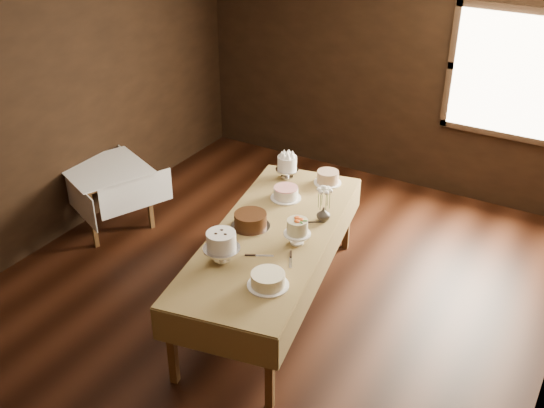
% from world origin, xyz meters
% --- Properties ---
extents(floor, '(5.00, 6.00, 0.01)m').
position_xyz_m(floor, '(0.00, 0.00, 0.00)').
color(floor, black).
rests_on(floor, ground).
extents(wall_back, '(5.00, 0.02, 2.80)m').
position_xyz_m(wall_back, '(0.00, 3.00, 1.40)').
color(wall_back, black).
rests_on(wall_back, ground).
extents(wall_left, '(0.02, 6.00, 2.80)m').
position_xyz_m(wall_left, '(-2.50, 0.00, 1.40)').
color(wall_left, black).
rests_on(wall_left, ground).
extents(window, '(1.10, 0.05, 1.30)m').
position_xyz_m(window, '(1.30, 2.94, 1.60)').
color(window, '#FFEABF').
rests_on(window, wall_back).
extents(display_table, '(1.46, 2.70, 0.79)m').
position_xyz_m(display_table, '(0.12, -0.00, 0.73)').
color(display_table, '#503319').
rests_on(display_table, ground).
extents(side_table, '(1.10, 1.10, 0.70)m').
position_xyz_m(side_table, '(-2.18, 0.34, 0.62)').
color(side_table, '#503319').
rests_on(side_table, ground).
extents(cake_meringue, '(0.27, 0.27, 0.25)m').
position_xyz_m(cake_meringue, '(-0.29, 0.99, 0.90)').
color(cake_meringue, silver).
rests_on(cake_meringue, display_table).
extents(cake_speckled, '(0.28, 0.28, 0.13)m').
position_xyz_m(cake_speckled, '(0.12, 1.09, 0.85)').
color(cake_speckled, white).
rests_on(cake_speckled, display_table).
extents(cake_lattice, '(0.31, 0.31, 0.11)m').
position_xyz_m(cake_lattice, '(-0.08, 0.60, 0.84)').
color(cake_lattice, white).
rests_on(cake_lattice, display_table).
extents(cake_chocolate, '(0.41, 0.41, 0.14)m').
position_xyz_m(cake_chocolate, '(-0.10, -0.01, 0.86)').
color(cake_chocolate, silver).
rests_on(cake_chocolate, display_table).
extents(cake_flowers, '(0.23, 0.23, 0.24)m').
position_xyz_m(cake_flowers, '(0.39, -0.04, 0.90)').
color(cake_flowers, white).
rests_on(cake_flowers, display_table).
extents(cake_swirl, '(0.31, 0.31, 0.28)m').
position_xyz_m(cake_swirl, '(-0.02, -0.58, 0.91)').
color(cake_swirl, silver).
rests_on(cake_swirl, display_table).
extents(cake_cream, '(0.37, 0.37, 0.11)m').
position_xyz_m(cake_cream, '(0.48, -0.68, 0.85)').
color(cake_cream, white).
rests_on(cake_cream, display_table).
extents(cake_server_a, '(0.22, 0.14, 0.01)m').
position_xyz_m(cake_server_a, '(0.25, -0.34, 0.79)').
color(cake_server_a, silver).
rests_on(cake_server_a, display_table).
extents(cake_server_b, '(0.13, 0.22, 0.01)m').
position_xyz_m(cake_server_b, '(0.48, -0.32, 0.79)').
color(cake_server_b, silver).
rests_on(cake_server_b, display_table).
extents(cake_server_d, '(0.21, 0.15, 0.01)m').
position_xyz_m(cake_server_d, '(0.38, 0.36, 0.79)').
color(cake_server_d, silver).
rests_on(cake_server_d, display_table).
extents(cake_server_e, '(0.22, 0.14, 0.01)m').
position_xyz_m(cake_server_e, '(-0.13, -0.26, 0.79)').
color(cake_server_e, silver).
rests_on(cake_server_e, display_table).
extents(flower_vase, '(0.17, 0.17, 0.13)m').
position_xyz_m(flower_vase, '(0.41, 0.42, 0.86)').
color(flower_vase, '#2D2823').
rests_on(flower_vase, display_table).
extents(flower_bouquet, '(0.14, 0.14, 0.20)m').
position_xyz_m(flower_bouquet, '(0.41, 0.42, 1.04)').
color(flower_bouquet, white).
rests_on(flower_bouquet, flower_vase).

